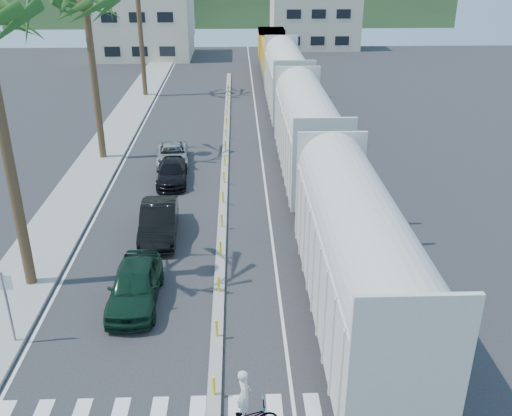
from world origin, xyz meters
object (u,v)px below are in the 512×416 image
at_px(car_lead, 135,285).
at_px(street_sign, 6,298).
at_px(car_second, 159,221).
at_px(cyclist, 247,412).

bearing_deg(car_lead, street_sign, -148.00).
distance_m(street_sign, car_second, 9.45).
bearing_deg(cyclist, car_second, 11.43).
height_order(car_second, cyclist, cyclist).
height_order(street_sign, car_second, street_sign).
xyz_separation_m(car_lead, cyclist, (4.36, -6.89, -0.11)).
bearing_deg(street_sign, cyclist, -27.63).
relative_size(car_second, cyclist, 2.27).
distance_m(car_lead, cyclist, 8.16).
height_order(street_sign, car_lead, street_sign).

